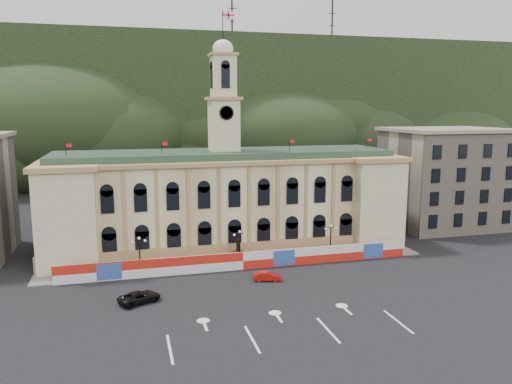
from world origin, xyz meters
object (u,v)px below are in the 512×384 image
object	(u,v)px
lamp_center	(240,244)
black_suv	(140,297)
statue	(238,255)
red_sedan	(267,276)

from	to	relation	value
lamp_center	black_suv	world-z (taller)	lamp_center
statue	black_suv	bearing A→B (deg)	-140.84
statue	lamp_center	bearing A→B (deg)	-90.00
black_suv	red_sedan	bearing A→B (deg)	-102.75
statue	red_sedan	size ratio (longest dim) A/B	0.95
red_sedan	black_suv	distance (m)	16.82
statue	black_suv	distance (m)	18.58
lamp_center	black_suv	size ratio (longest dim) A/B	0.95
lamp_center	black_suv	bearing A→B (deg)	-143.31
statue	lamp_center	size ratio (longest dim) A/B	0.72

